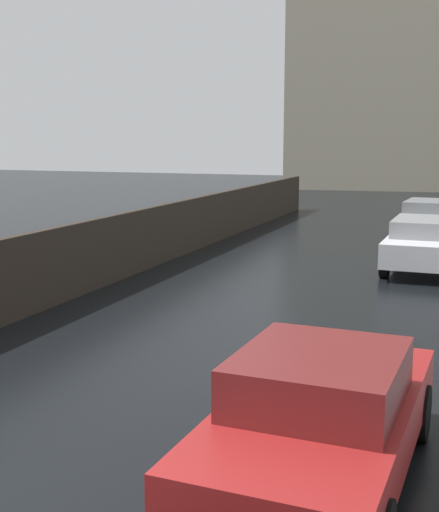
# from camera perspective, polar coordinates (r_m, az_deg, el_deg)

# --- Properties ---
(car_silver_mid_road) EXTENTS (1.92, 4.19, 1.46)m
(car_silver_mid_road) POSITION_cam_1_polar(r_m,az_deg,el_deg) (24.65, 16.80, 2.83)
(car_silver_mid_road) COLOR #B2B5BA
(car_silver_mid_road) RESTS_ON ground
(car_red_far_ahead) EXTENTS (2.02, 4.37, 1.43)m
(car_red_far_ahead) POSITION_cam_1_polar(r_m,az_deg,el_deg) (7.41, 8.36, -12.81)
(car_red_far_ahead) COLOR maroon
(car_red_far_ahead) RESTS_ON ground
(car_white_behind_camera) EXTENTS (1.90, 4.35, 1.41)m
(car_white_behind_camera) POSITION_cam_1_polar(r_m,az_deg,el_deg) (19.51, 16.46, 1.07)
(car_white_behind_camera) COLOR silver
(car_white_behind_camera) RESTS_ON ground
(distant_tower) EXTENTS (13.65, 7.38, 27.65)m
(distant_tower) POSITION_cam_1_polar(r_m,az_deg,el_deg) (51.00, 13.71, 17.84)
(distant_tower) COLOR #B2A88E
(distant_tower) RESTS_ON ground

